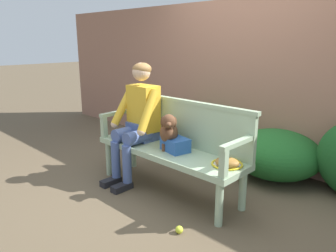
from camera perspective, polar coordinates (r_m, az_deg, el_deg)
The scene contains 14 objects.
ground_plane at distance 3.60m, azimuth 0.00°, elevation -11.15°, with size 40.00×40.00×0.00m, color brown.
brick_garden_fence at distance 4.51m, azimuth 13.95°, elevation 7.61°, with size 8.00×0.30×2.09m, color #936651.
hedge_bush_far_right at distance 4.04m, azimuth 18.38°, elevation -4.65°, with size 1.04×1.01×0.56m, color #1E5B23.
hedge_bush_mid_left at distance 4.56m, azimuth 6.35°, elevation -0.85°, with size 1.03×0.86×0.70m, color #1E5B23.
garden_bench at distance 3.44m, azimuth 0.00°, elevation -5.02°, with size 1.76×0.50×0.47m.
bench_backrest at distance 3.50m, azimuth 2.51°, elevation 0.73°, with size 1.80×0.06×0.50m.
bench_armrest_left_end at distance 3.92m, azimuth -9.76°, elevation 1.27°, with size 0.06×0.50×0.28m.
bench_armrest_right_end at distance 2.79m, azimuth 11.22°, elevation -4.37°, with size 0.06×0.50×0.28m.
person_seated at distance 3.66m, azimuth -5.28°, elevation 1.52°, with size 0.56×0.65×1.34m.
dog_on_bench at distance 3.35m, azimuth 0.14°, elevation -0.91°, with size 0.35×0.36×0.40m.
tennis_racket at distance 3.06m, azimuth 10.58°, elevation -6.44°, with size 0.30×0.56×0.03m.
baseball_glove at distance 2.98m, azimuth 10.31°, elevation -6.29°, with size 0.22×0.17×0.09m, color #9E6B2D.
sports_bag at distance 3.34m, azimuth 1.29°, elevation -3.25°, with size 0.28×0.20×0.14m, color #2856A3.
tennis_ball at distance 2.87m, azimuth 1.98°, elevation -17.70°, with size 0.07×0.07×0.07m, color #CCDB33.
Camera 1 is at (2.25, -2.32, 1.58)m, focal length 34.78 mm.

